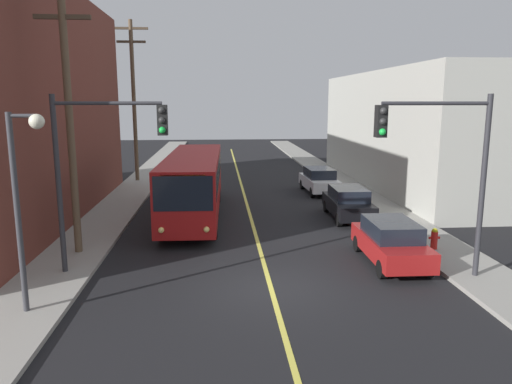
{
  "coord_description": "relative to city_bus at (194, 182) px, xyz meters",
  "views": [
    {
      "loc": [
        -1.64,
        -14.68,
        5.95
      ],
      "look_at": [
        0.0,
        6.03,
        2.0
      ],
      "focal_mm": 34.0,
      "sensor_mm": 36.0,
      "label": 1
    }
  ],
  "objects": [
    {
      "name": "traffic_signal_left_corner",
      "position": [
        -2.53,
        -8.37,
        2.49
      ],
      "size": [
        3.75,
        0.48,
        6.0
      ],
      "color": "#2D2D33",
      "rests_on": "sidewalk_left"
    },
    {
      "name": "parked_car_black",
      "position": [
        7.81,
        -1.16,
        -0.98
      ],
      "size": [
        1.89,
        4.43,
        1.62
      ],
      "color": "black",
      "rests_on": "ground"
    },
    {
      "name": "building_right_warehouse",
      "position": [
        17.38,
        8.16,
        2.09
      ],
      "size": [
        12.0,
        22.9,
        7.83
      ],
      "color": "#B2B2A8",
      "rests_on": "ground"
    },
    {
      "name": "sidewalk_left",
      "position": [
        -4.36,
        -0.04,
        -1.74
      ],
      "size": [
        2.5,
        90.0,
        0.15
      ],
      "primitive_type": "cube",
      "color": "gray",
      "rests_on": "ground"
    },
    {
      "name": "street_lamp_left",
      "position": [
        -3.94,
        -11.54,
        1.92
      ],
      "size": [
        0.98,
        0.4,
        5.5
      ],
      "color": "#38383D",
      "rests_on": "sidewalk_left"
    },
    {
      "name": "utility_pole_near",
      "position": [
        -4.22,
        -6.12,
        3.95
      ],
      "size": [
        2.4,
        0.28,
        10.22
      ],
      "color": "brown",
      "rests_on": "sidewalk_left"
    },
    {
      "name": "city_bus",
      "position": [
        0.0,
        0.0,
        0.0
      ],
      "size": [
        2.83,
        12.2,
        3.2
      ],
      "color": "maroon",
      "rests_on": "ground"
    },
    {
      "name": "traffic_signal_right_corner",
      "position": [
        8.3,
        -9.85,
        2.49
      ],
      "size": [
        3.75,
        0.48,
        6.0
      ],
      "color": "#2D2D33",
      "rests_on": "sidewalk_right"
    },
    {
      "name": "lane_stripe_center",
      "position": [
        2.89,
        4.96,
        -1.81
      ],
      "size": [
        0.16,
        60.0,
        0.01
      ],
      "primitive_type": "cube",
      "color": "#D8CC4C",
      "rests_on": "ground"
    },
    {
      "name": "fire_hydrant",
      "position": [
        9.74,
        -6.88,
        -1.23
      ],
      "size": [
        0.44,
        0.26,
        0.84
      ],
      "color": "red",
      "rests_on": "sidewalk_right"
    },
    {
      "name": "ground_plane",
      "position": [
        2.89,
        -10.04,
        -1.82
      ],
      "size": [
        120.0,
        120.0,
        0.0
      ],
      "primitive_type": "plane",
      "color": "black"
    },
    {
      "name": "utility_pole_mid",
      "position": [
        -4.69,
        11.1,
        4.52
      ],
      "size": [
        2.4,
        0.28,
        11.32
      ],
      "color": "brown",
      "rests_on": "sidewalk_left"
    },
    {
      "name": "parked_car_white",
      "position": [
        7.8,
        5.92,
        -0.98
      ],
      "size": [
        1.96,
        4.46,
        1.62
      ],
      "color": "silver",
      "rests_on": "ground"
    },
    {
      "name": "sidewalk_right",
      "position": [
        10.14,
        -0.04,
        -1.74
      ],
      "size": [
        2.5,
        90.0,
        0.15
      ],
      "primitive_type": "cube",
      "color": "gray",
      "rests_on": "ground"
    },
    {
      "name": "parked_car_red",
      "position": [
        7.54,
        -8.03,
        -0.98
      ],
      "size": [
        1.87,
        4.42,
        1.62
      ],
      "color": "maroon",
      "rests_on": "ground"
    }
  ]
}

